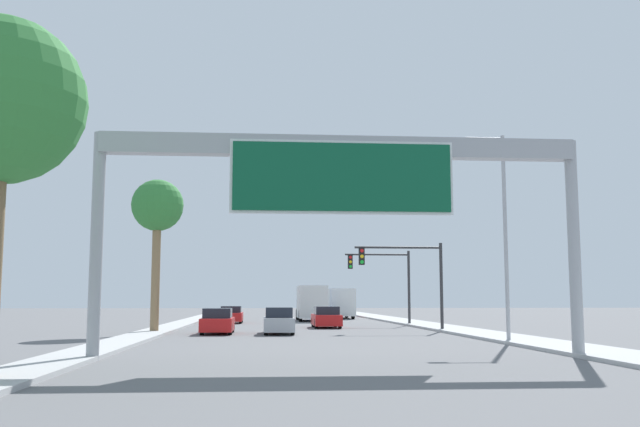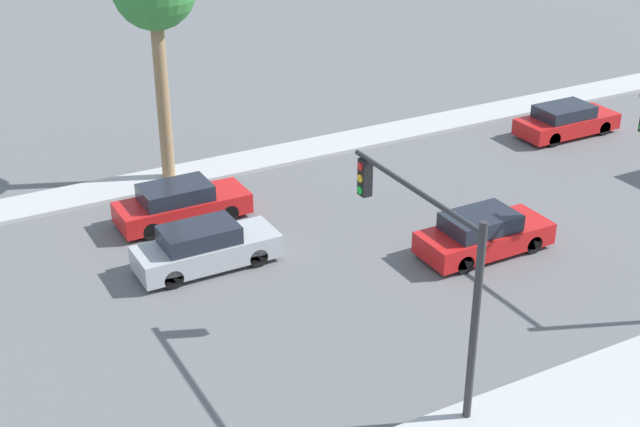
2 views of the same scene
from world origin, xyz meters
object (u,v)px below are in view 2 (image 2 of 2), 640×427
object	(u,v)px
car_far_center	(566,121)
car_near_left	(181,204)
car_mid_left	(483,234)
traffic_light_near_intersection	(430,252)
car_near_right	(205,248)

from	to	relation	value
car_far_center	car_near_left	bearing A→B (deg)	-90.00
car_near_left	car_far_center	size ratio (longest dim) A/B	1.00
car_near_left	car_far_center	world-z (taller)	car_near_left
car_far_center	car_mid_left	bearing A→B (deg)	-55.09
car_mid_left	traffic_light_near_intersection	xyz separation A→B (m)	(4.82, -5.73, 3.13)
car_near_right	traffic_light_near_intersection	distance (m)	9.30
car_near_left	car_far_center	distance (m)	18.03
car_far_center	traffic_light_near_intersection	bearing A→B (deg)	-53.13
car_near_right	car_near_left	size ratio (longest dim) A/B	0.99
car_mid_left	car_far_center	bearing A→B (deg)	124.91
car_far_center	car_near_right	bearing A→B (deg)	-79.29
car_near_left	car_far_center	bearing A→B (deg)	90.00
car_near_left	traffic_light_near_intersection	distance (m)	12.44
car_mid_left	car_far_center	world-z (taller)	car_mid_left
car_near_left	traffic_light_near_intersection	world-z (taller)	traffic_light_near_intersection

